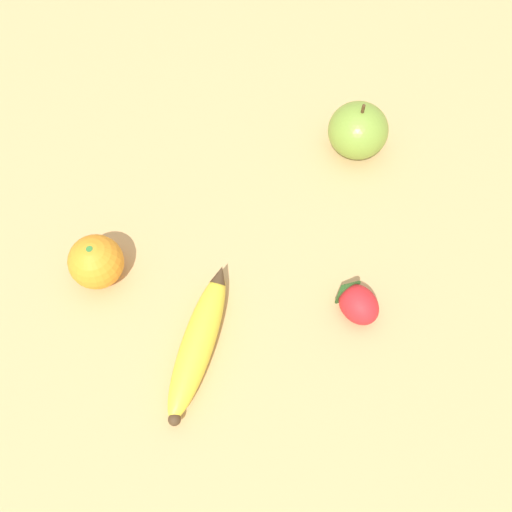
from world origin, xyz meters
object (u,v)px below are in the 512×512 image
object	(u,v)px
strawberry	(356,302)
apple	(358,130)
orange	(96,262)
banana	(198,342)

from	to	relation	value
strawberry	apple	distance (m)	0.25
orange	strawberry	size ratio (longest dim) A/B	0.93
orange	strawberry	distance (m)	0.32
strawberry	apple	xyz separation A→B (m)	(0.06, -0.24, 0.02)
orange	apple	bearing A→B (deg)	-130.46
banana	strawberry	size ratio (longest dim) A/B	2.76
banana	strawberry	bearing A→B (deg)	-59.85
banana	apple	xyz separation A→B (m)	(-0.10, -0.35, 0.02)
banana	strawberry	world-z (taller)	strawberry
orange	strawberry	world-z (taller)	orange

